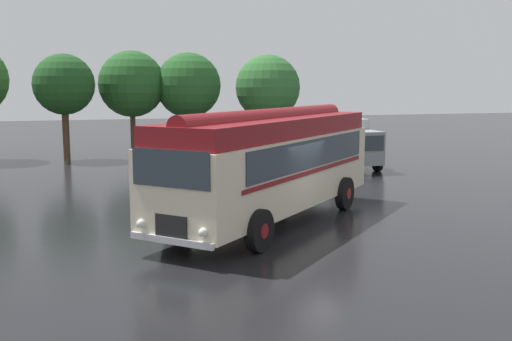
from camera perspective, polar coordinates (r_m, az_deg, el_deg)
name	(u,v)px	position (r m, az deg, el deg)	size (l,w,h in m)	color
ground_plane	(292,226)	(17.99, 3.46, -5.31)	(120.00, 120.00, 0.00)	black
vintage_bus	(271,161)	(18.17, 1.43, 0.91)	(9.04, 8.67, 3.49)	beige
car_near_left	(177,156)	(28.49, -7.52, 1.33)	(2.26, 4.34, 1.66)	silver
car_mid_left	(229,155)	(29.07, -2.54, 1.53)	(2.20, 4.32, 1.66)	maroon
car_mid_right	(284,154)	(29.34, 2.66, 1.59)	(1.97, 4.21, 1.66)	silver
box_van	(340,140)	(31.23, 8.04, 2.87)	(2.44, 5.82, 2.50)	#B2B7BC
tree_left_of_centre	(65,85)	(34.95, -17.77, 7.77)	(3.36, 3.36, 5.92)	#4C3823
tree_centre	(132,83)	(36.41, -11.76, 8.15)	(3.91, 3.91, 6.22)	#4C3823
tree_right_of_centre	(187,84)	(36.56, -6.54, 8.22)	(3.90, 3.90, 6.13)	#4C3823
tree_far_right	(266,87)	(36.98, 0.92, 7.94)	(3.98, 3.98, 6.05)	#4C3823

